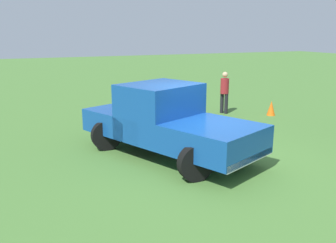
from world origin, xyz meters
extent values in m
plane|color=#477533|center=(0.00, 0.00, 0.00)|extent=(80.00, 80.00, 0.00)
cylinder|color=black|center=(0.55, -0.25, 0.40)|extent=(0.80, 0.22, 0.80)
cylinder|color=black|center=(-0.86, -0.85, 0.40)|extent=(0.80, 0.22, 0.80)
cylinder|color=black|center=(-0.64, 2.58, 0.40)|extent=(0.80, 0.22, 0.80)
cylinder|color=black|center=(-2.06, 1.98, 0.40)|extent=(0.80, 0.22, 0.80)
cube|color=#144799|center=(-0.19, -0.46, 0.74)|extent=(2.44, 2.49, 0.64)
cube|color=#144799|center=(-0.86, 1.13, 1.12)|extent=(2.29, 2.13, 1.40)
cube|color=slate|center=(-0.86, 1.13, 1.56)|extent=(2.07, 1.86, 0.48)
cube|color=#144799|center=(-1.24, 2.01, 0.72)|extent=(2.59, 2.84, 0.60)
cube|color=silver|center=(0.16, -1.29, 0.48)|extent=(1.67, 0.80, 0.16)
cylinder|color=black|center=(3.21, 4.70, 0.39)|extent=(0.14, 0.14, 0.77)
cylinder|color=black|center=(3.29, 4.51, 0.39)|extent=(0.14, 0.14, 0.77)
cylinder|color=maroon|center=(3.25, 4.61, 1.06)|extent=(0.42, 0.42, 0.58)
sphere|color=#D8AD84|center=(3.25, 4.61, 1.50)|extent=(0.21, 0.21, 0.21)
cone|color=orange|center=(4.70, 3.58, 0.28)|extent=(0.32, 0.32, 0.55)
camera|label=1|loc=(-4.33, -7.30, 3.08)|focal=39.26mm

